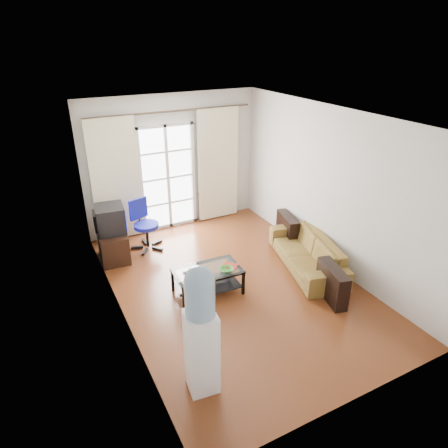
{
  "coord_description": "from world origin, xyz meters",
  "views": [
    {
      "loc": [
        -2.64,
        -4.75,
        3.72
      ],
      "look_at": [
        -0.01,
        0.35,
        0.95
      ],
      "focal_mm": 32.0,
      "sensor_mm": 36.0,
      "label": 1
    }
  ],
  "objects_px": {
    "sofa": "(307,253)",
    "crt_tv": "(109,219)",
    "tv_stand": "(113,246)",
    "task_chair": "(146,234)",
    "water_cooler": "(201,329)",
    "coffee_table": "(208,278)"
  },
  "relations": [
    {
      "from": "task_chair",
      "to": "crt_tv",
      "type": "bearing_deg",
      "value": 167.95
    },
    {
      "from": "sofa",
      "to": "task_chair",
      "type": "relative_size",
      "value": 2.13
    },
    {
      "from": "coffee_table",
      "to": "water_cooler",
      "type": "relative_size",
      "value": 0.66
    },
    {
      "from": "crt_tv",
      "to": "water_cooler",
      "type": "distance_m",
      "value": 3.44
    },
    {
      "from": "coffee_table",
      "to": "crt_tv",
      "type": "bearing_deg",
      "value": 120.73
    },
    {
      "from": "coffee_table",
      "to": "water_cooler",
      "type": "xyz_separation_m",
      "value": [
        -0.84,
        -1.65,
        0.58
      ]
    },
    {
      "from": "tv_stand",
      "to": "crt_tv",
      "type": "height_order",
      "value": "crt_tv"
    },
    {
      "from": "sofa",
      "to": "crt_tv",
      "type": "bearing_deg",
      "value": -107.79
    },
    {
      "from": "tv_stand",
      "to": "task_chair",
      "type": "bearing_deg",
      "value": 16.81
    },
    {
      "from": "task_chair",
      "to": "water_cooler",
      "type": "xyz_separation_m",
      "value": [
        -0.44,
        -3.52,
        0.57
      ]
    },
    {
      "from": "coffee_table",
      "to": "task_chair",
      "type": "height_order",
      "value": "task_chair"
    },
    {
      "from": "tv_stand",
      "to": "water_cooler",
      "type": "bearing_deg",
      "value": -81.69
    },
    {
      "from": "sofa",
      "to": "tv_stand",
      "type": "height_order",
      "value": "sofa"
    },
    {
      "from": "task_chair",
      "to": "water_cooler",
      "type": "distance_m",
      "value": 3.59
    },
    {
      "from": "coffee_table",
      "to": "task_chair",
      "type": "xyz_separation_m",
      "value": [
        -0.41,
        1.87,
        0.01
      ]
    },
    {
      "from": "sofa",
      "to": "task_chair",
      "type": "xyz_separation_m",
      "value": [
        -2.27,
        1.95,
        0.0
      ]
    },
    {
      "from": "tv_stand",
      "to": "water_cooler",
      "type": "relative_size",
      "value": 0.44
    },
    {
      "from": "task_chair",
      "to": "water_cooler",
      "type": "bearing_deg",
      "value": -116.59
    },
    {
      "from": "coffee_table",
      "to": "task_chair",
      "type": "relative_size",
      "value": 1.12
    },
    {
      "from": "sofa",
      "to": "crt_tv",
      "type": "relative_size",
      "value": 3.52
    },
    {
      "from": "crt_tv",
      "to": "task_chair",
      "type": "xyz_separation_m",
      "value": [
        0.65,
        0.09,
        -0.49
      ]
    },
    {
      "from": "crt_tv",
      "to": "sofa",
      "type": "bearing_deg",
      "value": -26.11
    }
  ]
}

